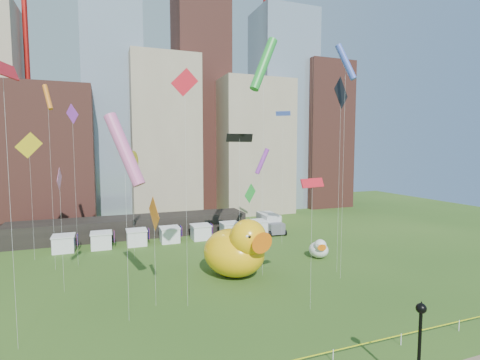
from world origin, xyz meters
name	(u,v)px	position (x,y,z in m)	size (l,w,h in m)	color
skyline	(154,117)	(2.25, 61.06, 21.44)	(101.00, 23.00, 68.00)	brown
crane_right	(268,18)	(30.89, 64.00, 46.90)	(23.00, 1.00, 76.00)	red
pavilion	(133,227)	(-4.00, 42.00, 1.60)	(38.00, 6.00, 3.20)	black
vendor_tents	(170,235)	(1.02, 36.00, 1.11)	(33.24, 2.80, 2.40)	white
big_duck	(237,249)	(5.56, 17.92, 3.18)	(8.81, 9.90, 6.93)	#FFB80D
small_duck	(319,249)	(18.29, 20.64, 1.24)	(3.45, 3.87, 2.71)	white
seahorse_green	(253,238)	(8.11, 19.20, 3.99)	(1.61, 1.87, 5.65)	silver
seahorse_purple	(250,240)	(8.69, 21.50, 3.09)	(1.27, 1.54, 4.55)	silver
lamppost	(420,338)	(8.66, -4.64, 3.56)	(0.61, 0.61, 5.82)	black
box_truck	(270,223)	(18.76, 37.00, 1.59)	(3.33, 7.45, 3.10)	silver
kite_0	(3,70)	(-14.60, 9.51, 19.95)	(1.43, 3.41, 20.59)	silver
kite_1	(124,150)	(-6.70, 11.24, 14.51)	(3.48, 3.04, 17.58)	silver
kite_2	(341,95)	(17.28, 15.26, 20.68)	(3.15, 1.79, 22.77)	silver
kite_3	(250,194)	(10.95, 27.05, 8.23)	(2.34, 1.57, 9.70)	silver
kite_4	(29,147)	(-17.23, 33.19, 14.88)	(2.92, 1.73, 16.74)	silver
kite_5	(283,115)	(17.08, 29.06, 19.60)	(1.94, 1.63, 20.21)	silver
kite_6	(48,98)	(-14.18, 27.85, 20.51)	(1.34, 1.81, 22.09)	silver
kite_7	(262,161)	(12.00, 25.35, 12.87)	(2.13, 0.64, 14.69)	silver
kite_8	(312,184)	(8.88, 7.59, 11.53)	(2.65, 1.05, 12.00)	silver
kite_9	(59,181)	(-12.51, 20.06, 11.38)	(0.23, 2.25, 12.73)	silver
kite_10	(239,138)	(7.51, 22.25, 15.87)	(3.37, 0.66, 16.46)	silver
kite_11	(264,64)	(8.37, 17.04, 23.81)	(3.70, 1.89, 26.84)	silver
kite_12	(132,162)	(-4.85, 29.13, 12.86)	(1.41, 2.90, 14.35)	silver
kite_13	(346,62)	(16.33, 13.25, 23.84)	(2.07, 2.23, 25.89)	silver
kite_14	(154,214)	(-4.17, 13.42, 8.65)	(0.55, 3.09, 10.28)	silver
kite_15	(72,118)	(-11.69, 28.45, 18.31)	(1.48, 1.99, 20.02)	silver
kite_16	(185,88)	(-1.42, 12.24, 19.92)	(2.52, 0.22, 21.72)	silver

